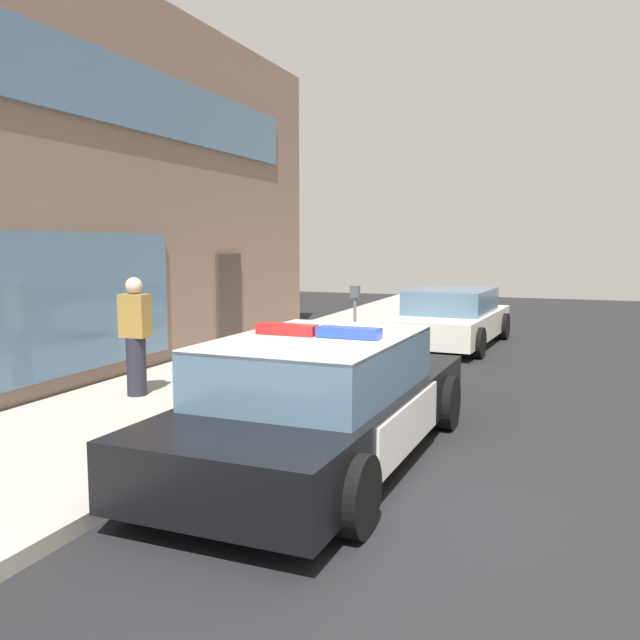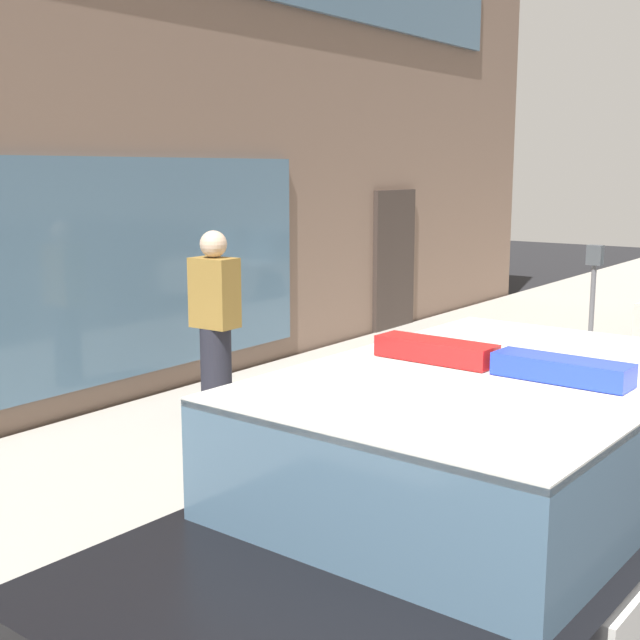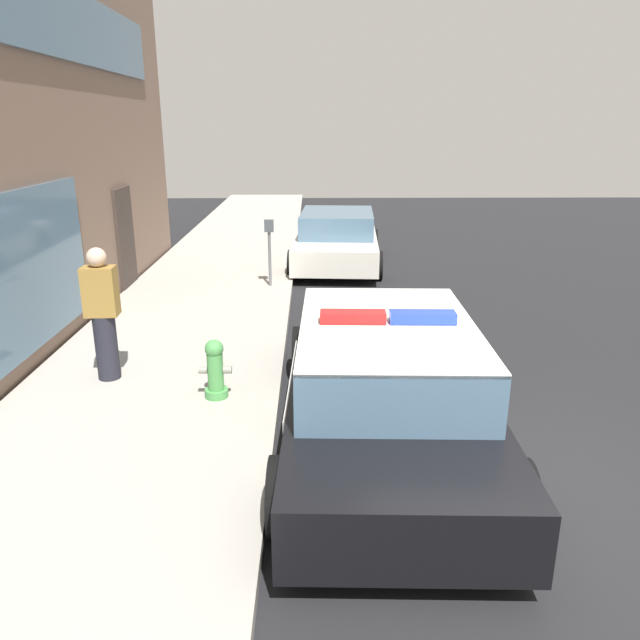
{
  "view_description": "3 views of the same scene",
  "coord_description": "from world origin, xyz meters",
  "views": [
    {
      "loc": [
        -5.38,
        -1.46,
        2.37
      ],
      "look_at": [
        2.51,
        1.56,
        1.38
      ],
      "focal_mm": 37.83,
      "sensor_mm": 36.0,
      "label": 1
    },
    {
      "loc": [
        -2.79,
        -0.73,
        2.39
      ],
      "look_at": [
        1.65,
        2.56,
        1.4
      ],
      "focal_mm": 47.6,
      "sensor_mm": 36.0,
      "label": 2
    },
    {
      "loc": [
        -4.73,
        1.81,
        3.29
      ],
      "look_at": [
        2.85,
        1.7,
        0.85
      ],
      "focal_mm": 34.25,
      "sensor_mm": 36.0,
      "label": 3
    }
  ],
  "objects": [
    {
      "name": "pedestrian_on_sidewalk",
      "position": [
        2.61,
        4.43,
        1.01
      ],
      "size": [
        0.28,
        0.41,
        1.71
      ],
      "rotation": [
        0.0,
        0.0,
        0.04
      ],
      "color": "#23232D",
      "rests_on": "sidewalk"
    },
    {
      "name": "fire_hydrant",
      "position": [
        2.02,
        2.96,
        0.5
      ],
      "size": [
        0.34,
        0.39,
        0.73
      ],
      "color": "#4C994C",
      "rests_on": "sidewalk"
    },
    {
      "name": "police_cruiser",
      "position": [
        1.25,
        1.04,
        0.68
      ],
      "size": [
        5.21,
        2.29,
        1.49
      ],
      "rotation": [
        0.0,
        0.0,
        -0.03
      ],
      "color": "black",
      "rests_on": "ground"
    },
    {
      "name": "parking_meter",
      "position": [
        7.31,
        2.65,
        1.08
      ],
      "size": [
        0.12,
        0.18,
        1.34
      ],
      "color": "slate",
      "rests_on": "sidewalk"
    }
  ]
}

